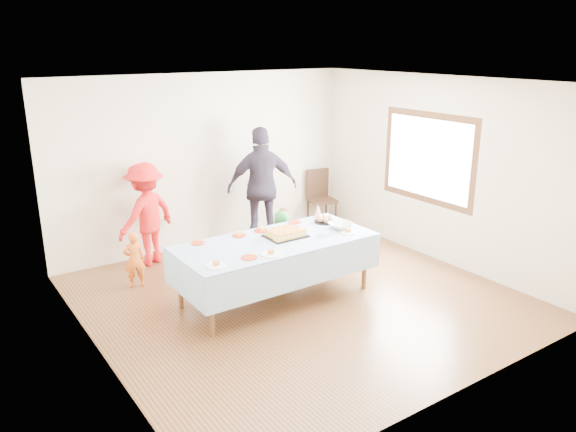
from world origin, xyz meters
name	(u,v)px	position (x,y,z in m)	size (l,w,h in m)	color
ground	(298,297)	(0.00, 0.00, 0.00)	(5.00, 5.00, 0.00)	#482D14
room_walls	(303,161)	(0.05, 0.00, 1.77)	(5.04, 5.04, 2.72)	beige
party_table	(276,244)	(-0.24, 0.16, 0.72)	(2.50, 1.10, 0.78)	brown
birthday_cake	(285,233)	(-0.06, 0.20, 0.82)	(0.50, 0.38, 0.09)	black
rolls_tray	(325,220)	(0.71, 0.38, 0.82)	(0.30, 0.30, 0.09)	black
punch_bowl	(341,226)	(0.73, 0.05, 0.82)	(0.31, 0.31, 0.08)	silver
party_hat	(318,211)	(0.77, 0.62, 0.87)	(0.11, 0.11, 0.19)	white
fork_pile	(323,233)	(0.36, -0.04, 0.81)	(0.24, 0.18, 0.07)	white
plate_red_far_a	(198,243)	(-1.09, 0.60, 0.79)	(0.17, 0.17, 0.01)	red
plate_red_far_b	(239,236)	(-0.54, 0.55, 0.79)	(0.18, 0.18, 0.01)	red
plate_red_far_c	(262,231)	(-0.20, 0.55, 0.79)	(0.20, 0.20, 0.01)	red
plate_red_far_d	(295,222)	(0.37, 0.60, 0.79)	(0.17, 0.17, 0.01)	red
plate_red_near	(249,257)	(-0.82, -0.17, 0.79)	(0.19, 0.19, 0.01)	red
plate_white_left	(216,266)	(-1.24, -0.18, 0.79)	(0.23, 0.23, 0.01)	white
plate_white_mid	(271,254)	(-0.56, -0.23, 0.79)	(0.24, 0.24, 0.01)	white
plate_white_right	(348,232)	(0.69, -0.14, 0.79)	(0.20, 0.20, 0.01)	white
dining_chair	(320,194)	(2.08, 2.26, 0.55)	(0.50, 0.50, 0.99)	black
toddler_left	(134,260)	(-1.60, 1.49, 0.39)	(0.28, 0.18, 0.77)	orange
toddler_mid	(282,239)	(0.41, 0.98, 0.42)	(0.41, 0.27, 0.84)	#287834
toddler_right	(283,235)	(0.52, 1.12, 0.42)	(0.41, 0.32, 0.84)	#C56F5C
adult_left	(146,214)	(-1.14, 2.20, 0.76)	(0.98, 0.56, 1.51)	red
adult_right	(262,187)	(0.69, 1.96, 0.95)	(1.11, 0.46, 1.90)	#2E2837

